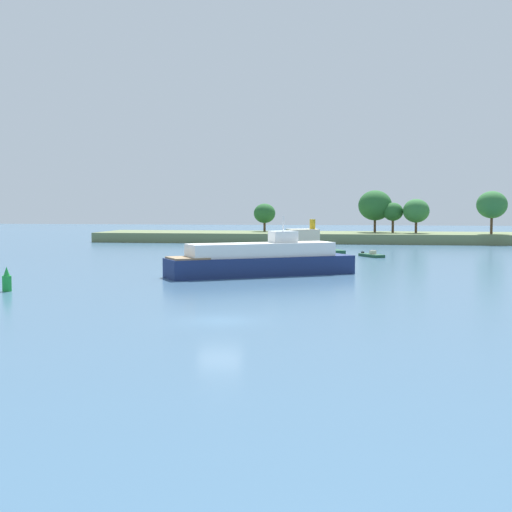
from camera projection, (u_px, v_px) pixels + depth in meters
name	position (u px, v px, depth m)	size (l,w,h in m)	color
ground_plane	(220.00, 321.00, 41.43)	(400.00, 400.00, 0.00)	#3D607F
treeline_island	(378.00, 231.00, 128.70)	(95.36, 15.38, 9.31)	#66754C
tugboat	(299.00, 249.00, 88.51)	(11.15, 7.42, 4.90)	#19472D
white_riverboat	(261.00, 260.00, 68.03)	(17.53, 12.68, 5.57)	navy
small_motorboat	(371.00, 255.00, 92.52)	(3.39, 4.44, 0.86)	#19472D
channel_buoy_green	(7.00, 281.00, 55.55)	(0.70, 0.70, 1.90)	green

